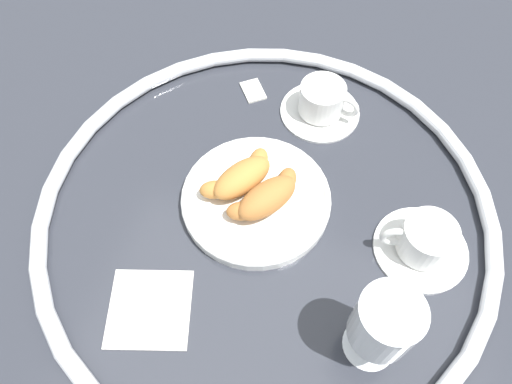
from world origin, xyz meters
TOP-DOWN VIEW (x-y plane):
  - ground_plane at (0.00, 0.00)m, footprint 2.20×2.20m
  - table_chrome_rim at (0.00, 0.00)m, footprint 0.69×0.69m
  - pastry_plate at (0.02, 0.02)m, footprint 0.23×0.23m
  - croissant_large at (0.01, -0.00)m, footprint 0.12×0.11m
  - croissant_small at (0.03, 0.05)m, footprint 0.12×0.11m
  - coffee_cup_near at (0.01, -0.23)m, footprint 0.14×0.14m
  - coffee_cup_far at (0.22, -0.03)m, footprint 0.14×0.14m
  - juice_glass_left at (-0.14, -0.18)m, footprint 0.08×0.08m
  - sugar_packet at (0.23, 0.09)m, footprint 0.06×0.06m
  - folded_napkin at (-0.19, 0.11)m, footprint 0.14×0.14m

SIDE VIEW (x-z plane):
  - ground_plane at x=0.00m, z-range 0.00..0.00m
  - folded_napkin at x=-0.19m, z-range 0.00..0.01m
  - sugar_packet at x=0.23m, z-range 0.00..0.01m
  - pastry_plate at x=0.02m, z-range 0.00..0.02m
  - table_chrome_rim at x=0.00m, z-range 0.00..0.02m
  - coffee_cup_near at x=0.01m, z-range 0.00..0.06m
  - coffee_cup_far at x=0.22m, z-range 0.00..0.06m
  - croissant_large at x=0.01m, z-range 0.02..0.06m
  - croissant_small at x=0.03m, z-range 0.02..0.06m
  - juice_glass_left at x=-0.14m, z-range 0.02..0.16m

